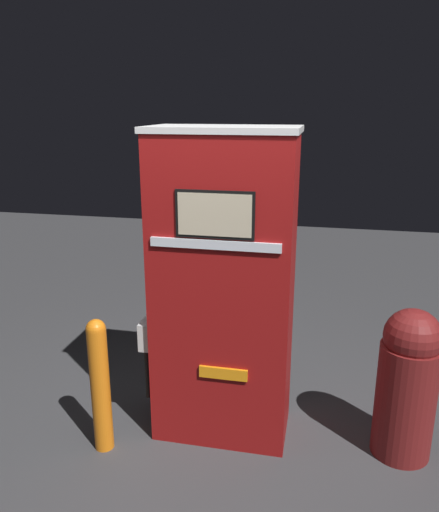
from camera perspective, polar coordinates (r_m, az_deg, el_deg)
ground_plane at (r=3.79m, az=-0.46°, el=-21.13°), size 14.00×14.00×0.00m
gas_pump at (r=3.47m, az=0.43°, el=-3.81°), size 1.05×0.57×2.21m
safety_bollard at (r=3.61m, az=-13.51°, el=-13.88°), size 0.13×0.13×0.98m
trash_bin at (r=3.68m, az=20.67°, el=-13.35°), size 0.40×0.40×1.07m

